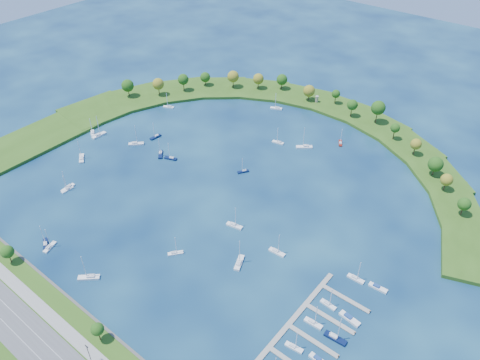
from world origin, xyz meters
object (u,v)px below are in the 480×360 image
Objects in this scene: moored_boat_10 at (99,135)px; moored_boat_15 at (278,142)px; docked_boat_8 at (328,304)px; moored_boat_9 at (277,252)px; moored_boat_19 at (239,262)px; docked_boat_9 at (349,318)px; docked_boat_11 at (378,287)px; dock_system at (294,346)px; moored_boat_3 at (82,158)px; moored_boat_20 at (169,107)px; moored_boat_8 at (175,253)px; docked_boat_10 at (356,278)px; moored_boat_14 at (50,247)px; docked_boat_5 at (319,360)px; moored_boat_13 at (136,143)px; moored_boat_16 at (304,147)px; moored_boat_12 at (234,225)px; moored_boat_2 at (92,133)px; moored_boat_1 at (67,189)px; moored_boat_5 at (243,171)px; moored_boat_21 at (160,154)px; docked_boat_7 at (335,338)px; docked_boat_6 at (313,323)px; moored_boat_7 at (45,243)px; moored_boat_11 at (68,187)px; moored_boat_18 at (171,158)px; docked_boat_4 at (294,347)px; harbor_tower at (317,99)px; moored_boat_0 at (156,136)px; moored_boat_4 at (89,277)px; moored_boat_17 at (276,108)px; moored_boat_6 at (340,143)px.

moored_boat_10 is 1.31× the size of moored_boat_15.
moored_boat_9 is at bearing 166.14° from docked_boat_8.
docked_boat_9 is (54.50, 4.68, -0.27)m from moored_boat_19.
moored_boat_15 reaches higher than docked_boat_11.
moored_boat_3 is (-171.24, 25.88, 0.62)m from dock_system.
moored_boat_20 is at bearing -3.90° from moored_boat_15.
docked_boat_10 is (73.86, 39.50, 0.02)m from moored_boat_8.
moored_boat_14 is at bearing 87.22° from moored_boat_20.
moored_boat_3 reaches higher than docked_boat_5.
moored_boat_13 is 0.94× the size of moored_boat_16.
moored_boat_3 is 110.38m from moored_boat_12.
moored_boat_3 reaches higher than moored_boat_2.
moored_boat_5 is at bearing 139.01° from moored_boat_1.
moored_boat_14 is (31.24, -31.68, 0.03)m from moored_boat_1.
moored_boat_21 is 0.93× the size of docked_boat_7.
docked_boat_5 is (168.67, -56.78, -0.34)m from moored_boat_13.
docked_boat_10 is at bearing 83.22° from docked_boat_6.
moored_boat_7 is at bearing -147.36° from moored_boat_9.
dock_system is at bearing -86.42° from docked_boat_8.
moored_boat_8 is 0.74× the size of moored_boat_10.
moored_boat_18 is at bearing 152.18° from moored_boat_11.
moored_boat_3 is 173.51m from docked_boat_4.
docked_boat_4 reaches higher than harbor_tower.
moored_boat_3 is 47.40m from moored_boat_21.
moored_boat_18 is (55.16, 10.91, -0.10)m from moored_boat_10.
moored_boat_1 is at bearing 49.65° from moored_boat_15.
moored_boat_11 is 0.90× the size of docked_boat_7.
moored_boat_19 is at bearing 122.18° from moored_boat_20.
moored_boat_9 is at bearing 79.20° from moored_boat_0.
moored_boat_5 is 107.84m from docked_boat_6.
moored_boat_8 is 0.94× the size of moored_boat_18.
moored_boat_19 is 54.71m from docked_boat_9.
moored_boat_4 is 1.23× the size of moored_boat_14.
docked_boat_10 is at bearing 105.77° from moored_boat_1.
moored_boat_9 reaches higher than dock_system.
moored_boat_17 is (-24.85, 179.96, -0.05)m from moored_boat_4.
moored_boat_4 reaches higher than moored_boat_11.
moored_boat_4 is 73.12m from moored_boat_12.
moored_boat_1 is 0.76× the size of docked_boat_7.
harbor_tower is 0.34× the size of moored_boat_4.
moored_boat_14 reaches higher than harbor_tower.
docked_boat_8 is (129.67, -34.53, -0.02)m from moored_boat_18.
moored_boat_0 is 0.96× the size of moored_boat_9.
moored_boat_16 is (-15.25, -18.41, 0.13)m from moored_boat_6.
docked_boat_10 is at bearing -49.62° from moored_boat_13.
moored_boat_8 is 144.38m from moored_boat_20.
docked_boat_7 is (126.28, -138.06, 0.04)m from moored_boat_17.
moored_boat_8 is at bearing -143.70° from moored_boat_9.
moored_boat_18 is (-129.43, 59.97, 0.54)m from dock_system.
docked_boat_10 reaches higher than docked_boat_9.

